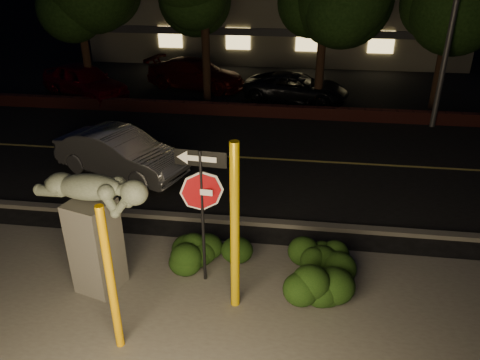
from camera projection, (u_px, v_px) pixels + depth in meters
The scene contains 19 objects.
ground at pixel (254, 127), 18.46m from camera, with size 90.00×90.00×0.00m, color black.
patio at pixel (191, 331), 8.73m from camera, with size 14.00×6.00×0.02m, color #4C4944.
road at pixel (244, 158), 15.80m from camera, with size 80.00×8.00×0.01m, color black.
lane_marking at pixel (244, 157), 15.80m from camera, with size 80.00×0.12×0.01m, color tan.
curb at pixel (225, 220), 12.16m from camera, with size 80.00×0.25×0.12m, color #4C4944.
brick_wall at pixel (257, 111), 19.49m from camera, with size 40.00×0.35×0.50m, color #441816.
parking_lot at pixel (268, 81), 24.64m from camera, with size 40.00×12.00×0.01m, color black.
building at pixel (278, 19), 30.80m from camera, with size 22.00×10.20×4.00m.
yellow_pole_left at pixel (111, 281), 7.79m from camera, with size 0.15×0.15×2.91m, color #FFB003.
yellow_pole_right at pixel (235, 230), 8.60m from camera, with size 0.18×0.18×3.53m, color #D9AC08.
signpost at pixel (202, 192), 9.12m from camera, with size 1.03×0.13×3.02m.
sculpture at pixel (93, 219), 9.11m from camera, with size 2.55×1.33×2.74m.
hedge_center at pixel (212, 250), 10.28m from camera, with size 1.78×0.84×0.93m, color black.
hedge_right at pixel (320, 255), 10.08m from camera, with size 1.49×0.80×0.97m, color black.
hedge_far_right at pixel (320, 286), 9.12m from camera, with size 1.46×0.91×1.02m, color black.
silver_sedan at pixel (120, 153), 14.42m from camera, with size 1.48×4.25×1.40m, color #B4B4B8.
parked_car_red at pixel (84, 81), 21.62m from camera, with size 1.87×4.65×1.59m, color #650410.
parked_car_darkred at pixel (196, 74), 23.10m from camera, with size 2.01×4.93×1.43m, color #400907.
parked_car_dark at pixel (296, 88), 21.15m from camera, with size 2.14×4.64×1.29m, color black.
Camera 1 is at (1.77, -7.33, 6.48)m, focal length 35.00 mm.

